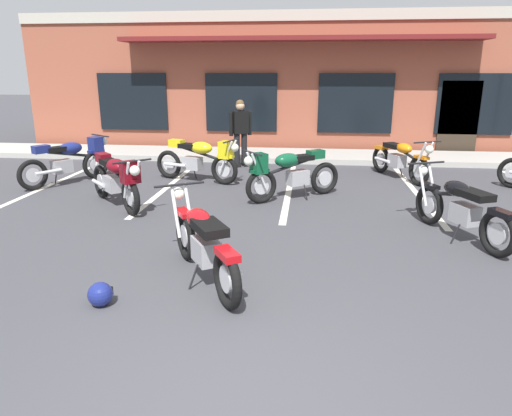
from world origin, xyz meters
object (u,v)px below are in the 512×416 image
Objects in this scene: motorcycle_cream_vintage at (70,159)px; person_in_shorts_foreground at (240,129)px; motorcycle_orange_scrambler at (200,158)px; motorcycle_silver_naked at (460,208)px; motorcycle_black_cruiser at (289,172)px; helmet_on_pavement at (100,294)px; motorcycle_foreground_classic at (203,243)px; motorcycle_red_sportbike at (116,179)px; motorcycle_blue_standard at (400,159)px.

motorcycle_cream_vintage is 4.13m from person_in_shorts_foreground.
motorcycle_silver_naked is at bearing -34.32° from motorcycle_orange_scrambler.
motorcycle_black_cruiser is 4.80m from helmet_on_pavement.
motorcycle_cream_vintage is (-3.96, 4.50, 0.07)m from motorcycle_foreground_classic.
motorcycle_orange_scrambler is at bearing 148.30° from motorcycle_black_cruiser.
motorcycle_cream_vintage is at bearing -170.89° from motorcycle_orange_scrambler.
motorcycle_orange_scrambler is (-2.01, 1.24, 0.00)m from motorcycle_black_cruiser.
motorcycle_red_sportbike is at bearing -163.23° from motorcycle_black_cruiser.
motorcycle_red_sportbike is 0.92× the size of motorcycle_black_cruiser.
motorcycle_orange_scrambler is at bearing -108.53° from person_in_shorts_foreground.
motorcycle_foreground_classic and motorcycle_black_cruiser have the same top height.
motorcycle_silver_naked is at bearing -36.25° from motorcycle_black_cruiser.
motorcycle_red_sportbike is 3.78m from helmet_on_pavement.
person_in_shorts_foreground is at bearing 67.83° from motorcycle_red_sportbike.
motorcycle_blue_standard reaches higher than helmet_on_pavement.
motorcycle_red_sportbike is 6.46× the size of helmet_on_pavement.
motorcycle_black_cruiser is 1.09× the size of person_in_shorts_foreground.
motorcycle_orange_scrambler is (-4.57, 3.12, 0.07)m from motorcycle_silver_naked.
helmet_on_pavement is at bearing -122.58° from motorcycle_blue_standard.
helmet_on_pavement is (3.02, -5.25, -0.40)m from motorcycle_cream_vintage.
person_in_shorts_foreground reaches higher than motorcycle_blue_standard.
person_in_shorts_foreground is at bearing 164.34° from motorcycle_blue_standard.
motorcycle_foreground_classic is 1.03× the size of motorcycle_black_cruiser.
motorcycle_red_sportbike is 4.35m from person_in_shorts_foreground.
motorcycle_red_sportbike is 6.17m from motorcycle_blue_standard.
motorcycle_orange_scrambler is 7.83× the size of helmet_on_pavement.
person_in_shorts_foreground is (1.64, 4.01, 0.42)m from motorcycle_red_sportbike.
motorcycle_silver_naked is at bearing -51.62° from person_in_shorts_foreground.
motorcycle_red_sportbike is at bearing 170.13° from motorcycle_silver_naked.
motorcycle_silver_naked is at bearing 28.27° from motorcycle_foreground_classic.
motorcycle_cream_vintage is 6.07m from helmet_on_pavement.
motorcycle_black_cruiser is 6.99× the size of helmet_on_pavement.
motorcycle_red_sportbike is 0.84× the size of motorcycle_silver_naked.
motorcycle_blue_standard is (5.42, 2.95, -0.07)m from motorcycle_red_sportbike.
helmet_on_pavement is at bearing -87.44° from motorcycle_orange_scrambler.
helmet_on_pavement is (-4.15, -6.49, -0.33)m from motorcycle_blue_standard.
motorcycle_red_sportbike is 2.45m from motorcycle_cream_vintage.
motorcycle_silver_naked is 1.08× the size of motorcycle_cream_vintage.
motorcycle_black_cruiser and motorcycle_silver_naked have the same top height.
motorcycle_red_sportbike and motorcycle_black_cruiser have the same top height.
motorcycle_foreground_classic and motorcycle_orange_scrambler have the same top height.
motorcycle_black_cruiser is at bearing -9.46° from motorcycle_cream_vintage.
motorcycle_black_cruiser is at bearing -31.70° from motorcycle_orange_scrambler.
motorcycle_blue_standard is 1.17× the size of person_in_shorts_foreground.
person_in_shorts_foreground is at bearing 114.03° from motorcycle_black_cruiser.
motorcycle_foreground_classic and motorcycle_blue_standard have the same top height.
person_in_shorts_foreground is (-3.95, 4.98, 0.49)m from motorcycle_silver_naked.
motorcycle_foreground_classic is 0.95× the size of motorcycle_blue_standard.
motorcycle_foreground_classic is 0.94× the size of motorcycle_silver_naked.
motorcycle_blue_standard is 3.96m from person_in_shorts_foreground.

